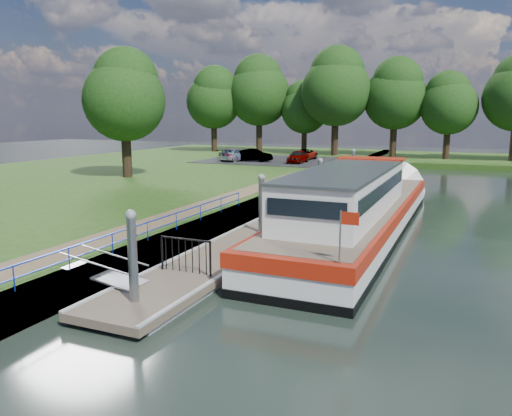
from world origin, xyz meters
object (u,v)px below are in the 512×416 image
at_px(car_c, 236,155).
at_px(car_a, 298,157).
at_px(car_d, 304,155).
at_px(car_b, 254,155).
at_px(barge, 360,209).
at_px(pontoon, 295,218).

bearing_deg(car_c, car_a, -165.80).
bearing_deg(car_a, car_d, 96.07).
bearing_deg(car_b, barge, -147.66).
xyz_separation_m(pontoon, car_c, (-14.11, 22.28, 1.29)).
bearing_deg(car_d, car_b, -135.56).
relative_size(barge, car_d, 5.33).
relative_size(barge, car_a, 5.80).
xyz_separation_m(pontoon, car_d, (-8.05, 26.15, 1.20)).
distance_m(barge, car_a, 26.20).
distance_m(pontoon, car_c, 26.40).
height_order(car_a, car_d, car_a).
distance_m(pontoon, car_d, 27.39).
height_order(barge, car_a, barge).
bearing_deg(car_b, car_c, 96.06).
bearing_deg(pontoon, car_c, 122.34).
bearing_deg(car_b, car_a, -89.67).
xyz_separation_m(pontoon, barge, (3.60, -1.03, 0.90)).
distance_m(car_a, car_d, 3.51).
xyz_separation_m(car_a, car_b, (-4.68, -0.15, 0.00)).
distance_m(barge, car_c, 29.27).
height_order(pontoon, car_d, car_d).
bearing_deg(barge, pontoon, 164.00).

